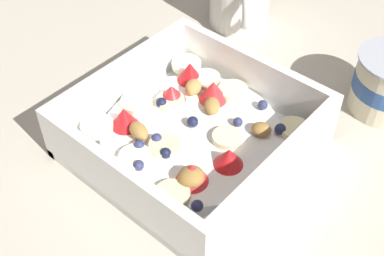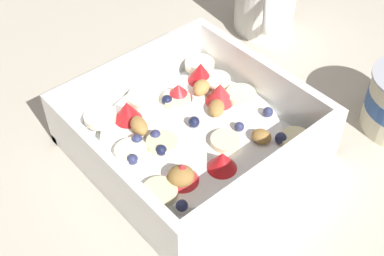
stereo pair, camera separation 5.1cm
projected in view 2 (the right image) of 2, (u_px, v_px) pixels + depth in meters
name	position (u px, v px, depth m)	size (l,w,h in m)	color
ground_plane	(194.00, 141.00, 0.54)	(2.40, 2.40, 0.00)	beige
fruit_bowl	(191.00, 133.00, 0.52)	(0.21, 0.21, 0.06)	white
spoon	(278.00, 86.00, 0.60)	(0.08, 0.17, 0.01)	silver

